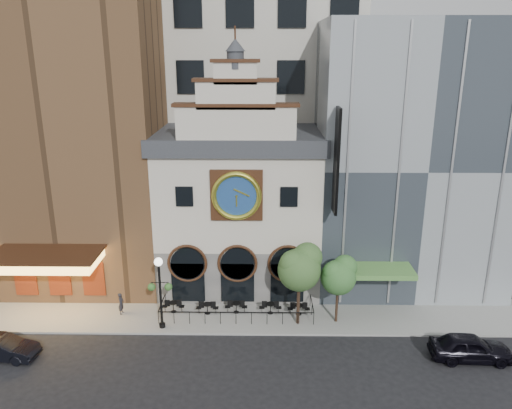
{
  "coord_description": "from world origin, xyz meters",
  "views": [
    {
      "loc": [
        1.75,
        -28.9,
        18.16
      ],
      "look_at": [
        1.31,
        6.0,
        7.24
      ],
      "focal_mm": 35.0,
      "sensor_mm": 36.0,
      "label": 1
    }
  ],
  "objects_px": {
    "lamppost": "(160,285)",
    "tree_right": "(339,275)",
    "bistro_4": "(299,309)",
    "car_left": "(3,348)",
    "bistro_2": "(236,307)",
    "bistro_0": "(173,306)",
    "bistro_1": "(207,308)",
    "bistro_3": "(270,307)",
    "car_right": "(470,348)",
    "pedestrian": "(121,303)",
    "tree_left": "(300,266)"
  },
  "relations": [
    {
      "from": "lamppost",
      "to": "tree_right",
      "type": "distance_m",
      "value": 11.95
    },
    {
      "from": "pedestrian",
      "to": "tree_left",
      "type": "height_order",
      "value": "tree_left"
    },
    {
      "from": "bistro_0",
      "to": "bistro_1",
      "type": "xyz_separation_m",
      "value": [
        2.46,
        -0.19,
        0.0
      ]
    },
    {
      "from": "bistro_1",
      "to": "bistro_2",
      "type": "distance_m",
      "value": 2.05
    },
    {
      "from": "bistro_1",
      "to": "pedestrian",
      "type": "bearing_deg",
      "value": -179.41
    },
    {
      "from": "tree_left",
      "to": "bistro_2",
      "type": "bearing_deg",
      "value": 162.96
    },
    {
      "from": "bistro_3",
      "to": "pedestrian",
      "type": "distance_m",
      "value": 10.58
    },
    {
      "from": "bistro_3",
      "to": "bistro_4",
      "type": "xyz_separation_m",
      "value": [
        2.01,
        -0.16,
        0.0
      ]
    },
    {
      "from": "bistro_1",
      "to": "bistro_3",
      "type": "relative_size",
      "value": 1.0
    },
    {
      "from": "bistro_3",
      "to": "lamppost",
      "type": "distance_m",
      "value": 8.05
    },
    {
      "from": "bistro_4",
      "to": "lamppost",
      "type": "xyz_separation_m",
      "value": [
        -9.34,
        -1.8,
        2.68
      ]
    },
    {
      "from": "lamppost",
      "to": "tree_right",
      "type": "relative_size",
      "value": 1.06
    },
    {
      "from": "bistro_0",
      "to": "bistro_2",
      "type": "xyz_separation_m",
      "value": [
        4.5,
        -0.02,
        0.0
      ]
    },
    {
      "from": "car_right",
      "to": "tree_right",
      "type": "bearing_deg",
      "value": 63.33
    },
    {
      "from": "bistro_2",
      "to": "tree_left",
      "type": "bearing_deg",
      "value": -17.04
    },
    {
      "from": "car_left",
      "to": "tree_left",
      "type": "bearing_deg",
      "value": -71.0
    },
    {
      "from": "bistro_1",
      "to": "tree_left",
      "type": "relative_size",
      "value": 0.27
    },
    {
      "from": "bistro_3",
      "to": "car_left",
      "type": "distance_m",
      "value": 17.29
    },
    {
      "from": "bistro_4",
      "to": "pedestrian",
      "type": "distance_m",
      "value": 12.59
    },
    {
      "from": "bistro_3",
      "to": "car_left",
      "type": "height_order",
      "value": "car_left"
    },
    {
      "from": "pedestrian",
      "to": "lamppost",
      "type": "xyz_separation_m",
      "value": [
        3.24,
        -1.79,
        2.35
      ]
    },
    {
      "from": "car_right",
      "to": "tree_left",
      "type": "relative_size",
      "value": 0.84
    },
    {
      "from": "bistro_4",
      "to": "car_right",
      "type": "bearing_deg",
      "value": -26.39
    },
    {
      "from": "bistro_3",
      "to": "bistro_4",
      "type": "distance_m",
      "value": 2.01
    },
    {
      "from": "car_left",
      "to": "tree_right",
      "type": "xyz_separation_m",
      "value": [
        21.01,
        4.39,
        2.96
      ]
    },
    {
      "from": "bistro_4",
      "to": "car_left",
      "type": "distance_m",
      "value": 19.17
    },
    {
      "from": "bistro_3",
      "to": "tree_right",
      "type": "xyz_separation_m",
      "value": [
        4.57,
        -0.99,
        3.05
      ]
    },
    {
      "from": "bistro_4",
      "to": "car_left",
      "type": "bearing_deg",
      "value": -164.18
    },
    {
      "from": "bistro_0",
      "to": "tree_left",
      "type": "relative_size",
      "value": 0.27
    },
    {
      "from": "tree_left",
      "to": "bistro_3",
      "type": "bearing_deg",
      "value": 146.65
    },
    {
      "from": "bistro_2",
      "to": "tree_right",
      "type": "xyz_separation_m",
      "value": [
        7.0,
        -1.06,
        3.05
      ]
    },
    {
      "from": "car_right",
      "to": "bistro_1",
      "type": "bearing_deg",
      "value": 75.36
    },
    {
      "from": "bistro_0",
      "to": "car_right",
      "type": "bearing_deg",
      "value": -15.42
    },
    {
      "from": "bistro_1",
      "to": "car_left",
      "type": "xyz_separation_m",
      "value": [
        -11.96,
        -5.28,
        0.09
      ]
    },
    {
      "from": "bistro_3",
      "to": "bistro_4",
      "type": "bearing_deg",
      "value": -4.5
    },
    {
      "from": "bistro_1",
      "to": "bistro_3",
      "type": "distance_m",
      "value": 4.47
    },
    {
      "from": "bistro_1",
      "to": "bistro_3",
      "type": "height_order",
      "value": "same"
    },
    {
      "from": "bistro_4",
      "to": "car_left",
      "type": "height_order",
      "value": "car_left"
    },
    {
      "from": "pedestrian",
      "to": "lamppost",
      "type": "relative_size",
      "value": 0.31
    },
    {
      "from": "bistro_2",
      "to": "car_left",
      "type": "relative_size",
      "value": 0.37
    },
    {
      "from": "bistro_0",
      "to": "bistro_3",
      "type": "bearing_deg",
      "value": -0.74
    },
    {
      "from": "car_right",
      "to": "tree_left",
      "type": "distance_m",
      "value": 11.44
    },
    {
      "from": "bistro_3",
      "to": "tree_left",
      "type": "distance_m",
      "value": 4.4
    },
    {
      "from": "bistro_1",
      "to": "car_right",
      "type": "height_order",
      "value": "car_right"
    },
    {
      "from": "bistro_1",
      "to": "lamppost",
      "type": "bearing_deg",
      "value": -147.04
    },
    {
      "from": "lamppost",
      "to": "car_right",
      "type": "bearing_deg",
      "value": -11.1
    },
    {
      "from": "bistro_4",
      "to": "lamppost",
      "type": "bearing_deg",
      "value": -169.1
    },
    {
      "from": "bistro_1",
      "to": "bistro_4",
      "type": "xyz_separation_m",
      "value": [
        6.48,
        -0.06,
        0.0
      ]
    },
    {
      "from": "car_right",
      "to": "tree_left",
      "type": "xyz_separation_m",
      "value": [
        -10.16,
        3.89,
        3.55
      ]
    },
    {
      "from": "bistro_3",
      "to": "car_left",
      "type": "bearing_deg",
      "value": -161.86
    }
  ]
}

